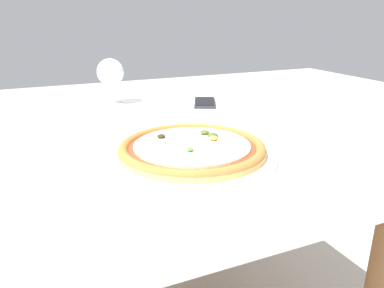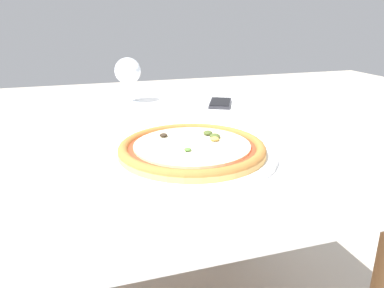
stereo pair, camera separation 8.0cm
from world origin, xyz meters
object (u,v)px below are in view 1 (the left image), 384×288
Objects in this scene: pizza_plate at (192,150)px; cell_phone at (205,102)px; dining_table at (86,177)px; wine_glass_far_right at (110,73)px.

cell_phone is at bearing 61.36° from pizza_plate.
wine_glass_far_right reaches higher than dining_table.
wine_glass_far_right is 0.97× the size of cell_phone.
wine_glass_far_right is (0.16, 0.39, 0.19)m from dining_table.
pizza_plate is (0.21, -0.17, 0.10)m from dining_table.
wine_glass_far_right reaches higher than pizza_plate.
wine_glass_far_right is at bearing 158.12° from cell_phone.
dining_table is at bearing -111.94° from wine_glass_far_right.
pizza_plate is at bearing -39.43° from dining_table.
dining_table is 8.21× the size of cell_phone.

